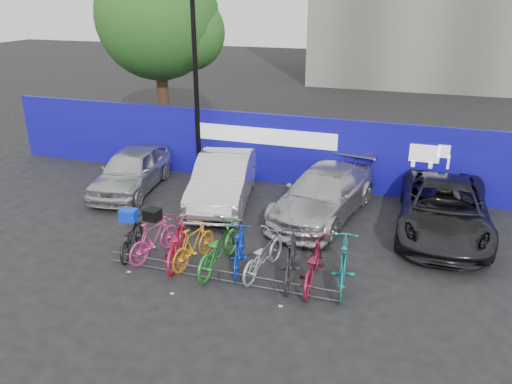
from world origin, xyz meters
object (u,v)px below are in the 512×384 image
at_px(bike_0, 131,237).
at_px(bike_3, 194,245).
at_px(bike_8, 312,263).
at_px(bike_9, 343,264).
at_px(tree, 163,21).
at_px(car_1, 223,180).
at_px(bike_6, 263,255).
at_px(bike_1, 154,239).
at_px(bike_4, 218,248).
at_px(car_0, 132,170).
at_px(bike_5, 239,250).
at_px(car_2, 324,194).
at_px(bike_7, 291,258).
at_px(bike_rack, 219,275).
at_px(bike_2, 176,242).
at_px(lamppost, 196,87).
at_px(car_3, 444,208).

distance_m(bike_0, bike_3, 1.74).
distance_m(bike_8, bike_9, 0.69).
distance_m(bike_3, bike_9, 3.60).
distance_m(tree, bike_9, 14.49).
xyz_separation_m(car_1, bike_6, (2.47, -3.71, -0.27)).
bearing_deg(bike_1, bike_4, -165.34).
distance_m(car_0, bike_5, 6.36).
bearing_deg(bike_5, bike_6, 167.30).
bearing_deg(bike_8, car_2, -85.52).
bearing_deg(tree, car_2, -37.22).
bearing_deg(bike_7, bike_8, 176.32).
xyz_separation_m(car_0, bike_5, (5.16, -3.70, -0.18)).
distance_m(bike_rack, car_1, 4.71).
bearing_deg(car_2, bike_6, -89.45).
height_order(car_1, bike_2, car_1).
xyz_separation_m(car_2, bike_5, (-1.28, -3.68, -0.18)).
relative_size(bike_1, bike_5, 1.00).
bearing_deg(lamppost, bike_5, -57.13).
height_order(lamppost, bike_3, lamppost).
bearing_deg(bike_2, bike_6, 168.62).
xyz_separation_m(car_0, bike_6, (5.75, -3.71, -0.21)).
height_order(bike_rack, bike_7, bike_7).
relative_size(bike_0, bike_9, 0.86).
bearing_deg(bike_6, bike_4, 17.76).
distance_m(car_2, bike_2, 4.78).
height_order(tree, bike_4, tree).
height_order(car_1, car_2, car_1).
bearing_deg(bike_5, bike_3, -7.70).
bearing_deg(bike_9, car_3, -126.67).
relative_size(car_0, bike_9, 2.08).
height_order(bike_2, bike_6, bike_2).
bearing_deg(bike_0, bike_7, 165.17).
height_order(lamppost, bike_2, lamppost).
height_order(car_1, bike_5, car_1).
xyz_separation_m(car_1, bike_9, (4.35, -3.72, -0.16)).
bearing_deg(car_1, bike_0, -116.24).
bearing_deg(car_3, bike_1, -151.43).
bearing_deg(car_3, bike_5, -142.10).
distance_m(car_1, bike_0, 3.95).
distance_m(car_2, bike_9, 3.88).
xyz_separation_m(car_2, bike_6, (-0.69, -3.68, -0.21)).
xyz_separation_m(bike_rack, bike_1, (-1.94, 0.54, 0.36)).
distance_m(car_0, bike_0, 4.45).
bearing_deg(bike_8, car_0, -31.72).
height_order(tree, bike_0, tree).
height_order(car_0, bike_7, car_0).
distance_m(bike_rack, bike_1, 2.05).
xyz_separation_m(car_2, bike_4, (-1.76, -3.81, -0.14)).
bearing_deg(bike_2, bike_4, 165.40).
height_order(tree, lamppost, tree).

